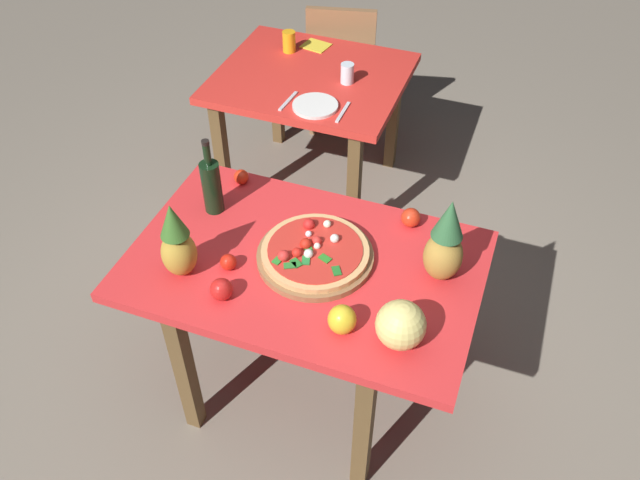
% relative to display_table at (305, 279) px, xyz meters
% --- Properties ---
extents(ground_plane, '(10.00, 10.00, 0.00)m').
position_rel_display_table_xyz_m(ground_plane, '(0.00, 0.00, -0.64)').
color(ground_plane, gray).
extents(display_table, '(1.28, 0.81, 0.73)m').
position_rel_display_table_xyz_m(display_table, '(0.00, 0.00, 0.00)').
color(display_table, brown).
rests_on(display_table, ground_plane).
extents(background_table, '(0.95, 0.83, 0.73)m').
position_rel_display_table_xyz_m(background_table, '(-0.46, 1.26, -0.02)').
color(background_table, brown).
rests_on(background_table, ground_plane).
extents(dining_chair, '(0.48, 0.48, 0.85)m').
position_rel_display_table_xyz_m(dining_chair, '(-0.50, 1.90, -0.16)').
color(dining_chair, olive).
rests_on(dining_chair, ground_plane).
extents(pizza_board, '(0.43, 0.43, 0.02)m').
position_rel_display_table_xyz_m(pizza_board, '(0.03, 0.03, 0.10)').
color(pizza_board, olive).
rests_on(pizza_board, display_table).
extents(pizza, '(0.39, 0.39, 0.06)m').
position_rel_display_table_xyz_m(pizza, '(0.03, 0.03, 0.13)').
color(pizza, tan).
rests_on(pizza, pizza_board).
extents(wine_bottle, '(0.08, 0.08, 0.33)m').
position_rel_display_table_xyz_m(wine_bottle, '(-0.44, 0.15, 0.21)').
color(wine_bottle, black).
rests_on(wine_bottle, display_table).
extents(pineapple_left, '(0.14, 0.14, 0.35)m').
position_rel_display_table_xyz_m(pineapple_left, '(0.48, 0.10, 0.25)').
color(pineapple_left, '#AD8538').
rests_on(pineapple_left, display_table).
extents(pineapple_right, '(0.12, 0.12, 0.31)m').
position_rel_display_table_xyz_m(pineapple_right, '(-0.39, -0.20, 0.23)').
color(pineapple_right, '#B68F33').
rests_on(pineapple_right, display_table).
extents(melon, '(0.16, 0.16, 0.16)m').
position_rel_display_table_xyz_m(melon, '(0.42, -0.23, 0.17)').
color(melon, '#E4D376').
rests_on(melon, display_table).
extents(bell_pepper, '(0.09, 0.09, 0.10)m').
position_rel_display_table_xyz_m(bell_pepper, '(0.23, -0.24, 0.14)').
color(bell_pepper, gold).
rests_on(bell_pepper, display_table).
extents(tomato_at_corner, '(0.08, 0.08, 0.08)m').
position_rel_display_table_xyz_m(tomato_at_corner, '(-0.20, -0.26, 0.13)').
color(tomato_at_corner, red).
rests_on(tomato_at_corner, display_table).
extents(tomato_near_board, '(0.06, 0.06, 0.06)m').
position_rel_display_table_xyz_m(tomato_near_board, '(-0.41, 0.33, 0.12)').
color(tomato_near_board, red).
rests_on(tomato_near_board, display_table).
extents(tomato_by_bottle, '(0.08, 0.08, 0.08)m').
position_rel_display_table_xyz_m(tomato_by_bottle, '(0.31, 0.33, 0.13)').
color(tomato_by_bottle, red).
rests_on(tomato_by_bottle, display_table).
extents(tomato_beside_pepper, '(0.06, 0.06, 0.06)m').
position_rel_display_table_xyz_m(tomato_beside_pepper, '(-0.24, -0.12, 0.12)').
color(tomato_beside_pepper, red).
rests_on(tomato_beside_pepper, display_table).
extents(drinking_glass_juice, '(0.07, 0.07, 0.11)m').
position_rel_display_table_xyz_m(drinking_glass_juice, '(-0.65, 1.45, 0.15)').
color(drinking_glass_juice, '#F4A219').
rests_on(drinking_glass_juice, background_table).
extents(drinking_glass_water, '(0.07, 0.07, 0.10)m').
position_rel_display_table_xyz_m(drinking_glass_water, '(-0.26, 1.25, 0.14)').
color(drinking_glass_water, silver).
rests_on(drinking_glass_water, background_table).
extents(dinner_plate, '(0.22, 0.22, 0.02)m').
position_rel_display_table_xyz_m(dinner_plate, '(-0.33, 0.98, 0.10)').
color(dinner_plate, white).
rests_on(dinner_plate, background_table).
extents(fork_utensil, '(0.03, 0.18, 0.01)m').
position_rel_display_table_xyz_m(fork_utensil, '(-0.47, 0.98, 0.10)').
color(fork_utensil, silver).
rests_on(fork_utensil, background_table).
extents(knife_utensil, '(0.02, 0.18, 0.01)m').
position_rel_display_table_xyz_m(knife_utensil, '(-0.19, 0.98, 0.10)').
color(knife_utensil, silver).
rests_on(knife_utensil, background_table).
extents(napkin_folded, '(0.16, 0.14, 0.01)m').
position_rel_display_table_xyz_m(napkin_folded, '(-0.54, 1.55, 0.09)').
color(napkin_folded, yellow).
rests_on(napkin_folded, background_table).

